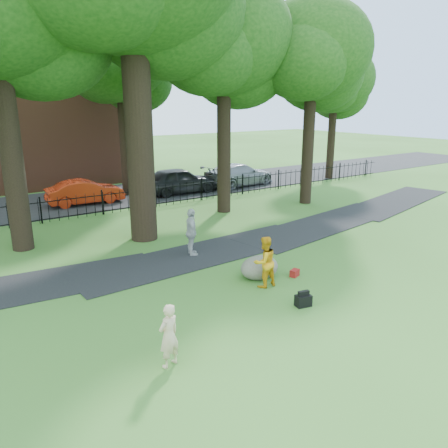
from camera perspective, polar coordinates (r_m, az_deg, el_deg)
ground at (r=13.21m, az=2.68°, el=-9.47°), size 120.00×120.00×0.00m
footpath at (r=16.71m, az=-2.73°, el=-3.96°), size 36.07×3.85×0.03m
street at (r=27.08m, az=-18.35°, el=2.92°), size 80.00×7.00×0.02m
iron_fence at (r=23.22m, az=-15.59°, el=2.64°), size 44.00×0.04×1.20m
tree_row at (r=19.67m, az=-11.96°, el=22.80°), size 26.82×7.96×12.42m
woman at (r=9.81m, az=-7.24°, el=-14.26°), size 0.61×0.49×1.47m
man at (r=13.65m, az=5.31°, el=-4.95°), size 0.81×0.64×1.63m
pedestrian at (r=16.33m, az=-4.28°, el=-1.10°), size 0.76×1.15×1.82m
boulder at (r=14.49m, az=4.66°, el=-5.46°), size 1.60×1.39×0.79m
backpack at (r=12.77m, az=10.31°, el=-9.82°), size 0.49×0.37×0.33m
red_bag at (r=14.79m, az=9.20°, el=-6.34°), size 0.39×0.31×0.23m
red_sedan at (r=25.92m, az=-17.69°, el=4.00°), size 4.28×1.69×1.39m
grey_car at (r=27.77m, az=-5.92°, el=5.69°), size 4.93×2.07×1.67m
silver_car at (r=30.23m, az=1.94°, el=6.47°), size 5.55×2.75×1.55m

